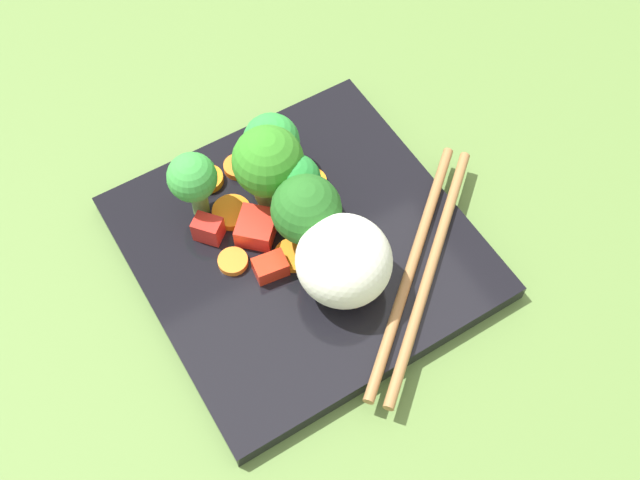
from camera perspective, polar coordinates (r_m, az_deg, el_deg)
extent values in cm
cube|color=#597A39|center=(61.99, -1.36, -1.35)|extent=(110.00, 110.00, 2.00)
cube|color=black|center=(60.43, -1.40, -0.51)|extent=(25.61, 25.61, 1.58)
ellipsoid|color=white|center=(54.98, 1.80, -1.60)|extent=(9.58, 9.62, 6.80)
cylinder|color=#83BA59|center=(60.79, -4.25, 3.79)|extent=(2.99, 3.02, 3.29)
sphere|color=#358624|center=(58.23, -4.24, 5.79)|extent=(5.63, 5.63, 5.63)
cylinder|color=#729F44|center=(59.20, -1.02, 1.06)|extent=(1.65, 1.27, 2.40)
sphere|color=#256421|center=(56.47, -1.22, 2.57)|extent=(5.39, 5.39, 5.39)
cylinder|color=#659144|center=(60.62, -1.68, 3.18)|extent=(2.07, 2.01, 2.45)
sphere|color=#278735|center=(58.27, -1.95, 4.51)|extent=(4.20, 4.20, 4.20)
cylinder|color=#73B145|center=(63.03, -3.47, 5.93)|extent=(1.96, 1.92, 2.01)
sphere|color=green|center=(61.07, -3.70, 7.42)|extent=(4.61, 4.61, 4.61)
cylinder|color=#5F8F45|center=(60.72, -9.06, 3.08)|extent=(2.07, 2.07, 3.34)
sphere|color=green|center=(58.42, -9.62, 4.69)|extent=(3.89, 3.89, 3.89)
cylinder|color=orange|center=(61.21, -6.67, 2.09)|extent=(4.21, 4.21, 0.67)
cylinder|color=orange|center=(58.90, -6.58, -1.61)|extent=(2.77, 2.77, 0.56)
cylinder|color=orange|center=(62.47, -0.78, 4.33)|extent=(3.18, 3.18, 0.60)
cylinder|color=orange|center=(63.33, -8.45, 4.57)|extent=(3.26, 3.26, 0.67)
cylinder|color=orange|center=(63.77, -6.20, 5.50)|extent=(2.43, 2.43, 0.64)
cylinder|color=orange|center=(58.88, -2.06, -1.15)|extent=(3.68, 3.68, 0.48)
cube|color=red|center=(57.87, -3.75, -2.04)|extent=(2.69, 2.04, 1.50)
cube|color=red|center=(59.54, -4.80, 0.94)|extent=(4.18, 4.20, 1.84)
cube|color=red|center=(59.77, -8.43, 0.83)|extent=(2.64, 2.69, 2.08)
cylinder|color=#9D6D3E|center=(58.62, 8.32, -2.23)|extent=(18.07, 15.80, 0.83)
cylinder|color=#9D6D3E|center=(58.67, 6.96, -1.83)|extent=(18.07, 15.80, 0.83)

